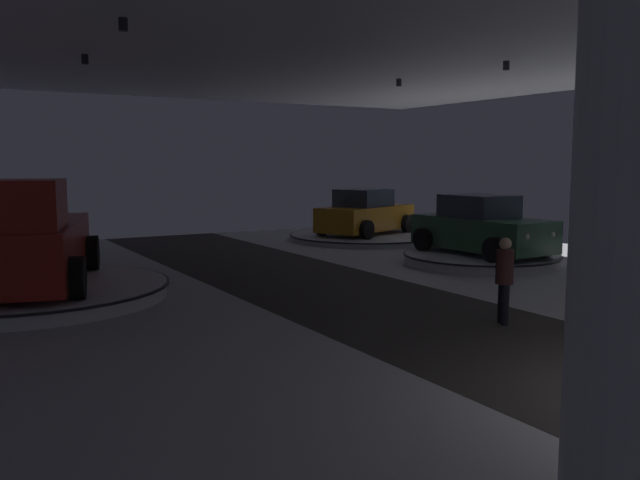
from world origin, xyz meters
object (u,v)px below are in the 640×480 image
pickup_truck_far_left (24,244)px  display_platform_deep_right (366,237)px  visitor_walking_near (504,275)px  display_platform_far_right (481,258)px  display_car_deep_right (365,214)px  display_car_far_right (481,227)px  display_platform_far_left (29,291)px

pickup_truck_far_left → display_platform_deep_right: (12.56, 5.76, -1.12)m
pickup_truck_far_left → display_platform_deep_right: 13.86m
display_platform_deep_right → visitor_walking_near: size_ratio=3.64×
display_platform_far_right → display_platform_deep_right: (0.47, 6.64, -0.03)m
display_platform_far_right → pickup_truck_far_left: 12.18m
display_platform_deep_right → display_car_deep_right: 0.87m
display_car_far_right → display_platform_deep_right: size_ratio=0.74×
pickup_truck_far_left → display_platform_deep_right: size_ratio=0.98×
visitor_walking_near → display_car_deep_right: bearing=66.6°
pickup_truck_far_left → visitor_walking_near: bearing=-41.5°
display_platform_far_left → display_platform_deep_right: bearing=23.6°
display_car_far_right → display_platform_far_left: 12.10m
pickup_truck_far_left → display_car_deep_right: pickup_truck_far_left is taller
pickup_truck_far_left → display_platform_far_right: bearing=-4.2°
display_platform_far_right → display_car_far_right: size_ratio=1.05×
display_platform_far_right → display_platform_deep_right: size_ratio=0.78×
display_platform_deep_right → visitor_walking_near: (-5.29, -12.19, 0.77)m
display_platform_deep_right → display_car_deep_right: (-0.03, -0.01, 0.87)m
display_platform_far_right → display_platform_deep_right: bearing=86.0°
display_platform_far_left → display_car_deep_right: size_ratio=1.29×
display_platform_far_left → display_platform_deep_right: (12.48, 5.45, -0.04)m
display_platform_far_right → visitor_walking_near: 7.39m
display_platform_far_left → visitor_walking_near: 9.88m
display_platform_deep_right → display_platform_far_right: bearing=-94.0°
display_platform_far_right → display_car_deep_right: 6.70m
display_platform_deep_right → visitor_walking_near: 13.32m
display_platform_far_right → display_platform_far_left: size_ratio=0.76×
display_car_deep_right → visitor_walking_near: bearing=-113.4°
display_car_deep_right → display_car_far_right: bearing=-93.8°
display_platform_far_right → display_car_deep_right: bearing=86.2°
pickup_truck_far_left → visitor_walking_near: size_ratio=3.57×
display_car_far_right → visitor_walking_near: display_car_far_right is taller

